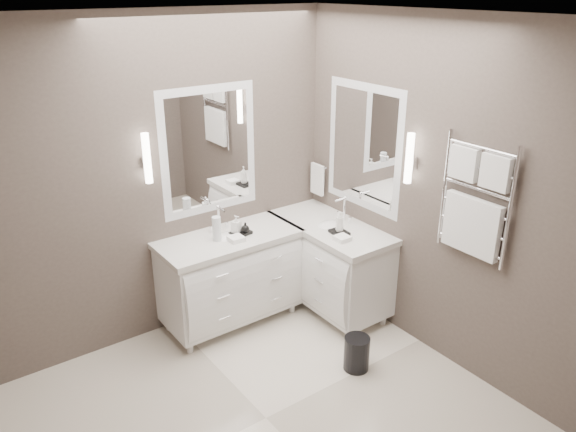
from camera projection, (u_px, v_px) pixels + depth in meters
floor at (266, 419)px, 4.00m from camera, size 3.20×3.00×0.01m
ceiling at (258, 16)px, 2.95m from camera, size 3.20×3.00×0.01m
wall_back at (161, 183)px, 4.60m from camera, size 3.20×0.01×2.70m
wall_front at (461, 374)px, 2.35m from camera, size 3.20×0.01×2.70m
wall_right at (435, 194)px, 4.35m from camera, size 0.01×3.00×2.70m
vanity_back at (230, 273)px, 4.97m from camera, size 1.24×0.59×0.97m
vanity_right at (329, 260)px, 5.20m from camera, size 0.59×1.24×0.97m
mirror_back at (209, 151)px, 4.75m from camera, size 0.90×0.02×1.10m
mirror_right at (364, 147)px, 4.86m from camera, size 0.02×0.90×1.10m
sconce_back at (147, 159)px, 4.37m from camera, size 0.06×0.06×0.40m
sconce_right at (409, 159)px, 4.37m from camera, size 0.06×0.06×0.40m
towel_bar_corner at (317, 179)px, 5.41m from camera, size 0.03×0.22×0.30m
towel_ladder at (474, 206)px, 4.00m from camera, size 0.06×0.58×0.90m
waste_bin at (357, 353)px, 4.46m from camera, size 0.27×0.27×0.29m
amenity_tray_back at (241, 233)px, 4.85m from camera, size 0.19×0.15×0.03m
amenity_tray_right at (339, 232)px, 4.87m from camera, size 0.14×0.17×0.02m
water_bottle at (217, 229)px, 4.71m from camera, size 0.08×0.08×0.21m
soap_bottle_a at (236, 224)px, 4.82m from camera, size 0.09×0.09×0.15m
soap_bottle_b at (245, 227)px, 4.82m from camera, size 0.08×0.08×0.09m
soap_bottle_c at (340, 221)px, 4.83m from camera, size 0.09×0.09×0.18m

